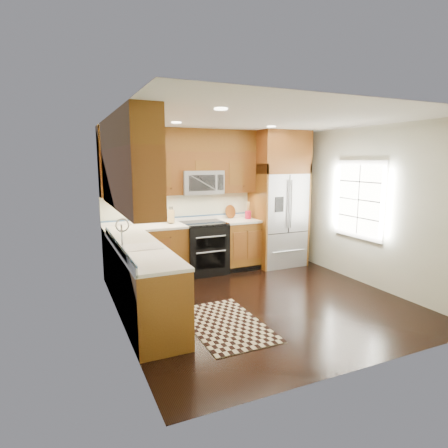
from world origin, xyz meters
name	(u,v)px	position (x,y,z in m)	size (l,w,h in m)	color
ground	(261,301)	(0.00, 0.00, 0.00)	(4.00, 4.00, 0.00)	black
wall_back	(210,200)	(0.00, 2.00, 1.30)	(4.00, 0.02, 2.60)	silver
wall_left	(118,224)	(-2.00, 0.00, 1.30)	(0.02, 4.00, 2.60)	silver
wall_right	(369,207)	(2.00, 0.00, 1.30)	(0.02, 4.00, 2.60)	silver
window	(359,200)	(1.98, 0.20, 1.40)	(0.04, 1.10, 1.30)	white
base_cabinets	(163,266)	(-1.23, 0.90, 0.45)	(2.85, 3.00, 0.90)	brown
countertop	(169,234)	(-1.09, 1.01, 0.92)	(2.86, 3.01, 0.04)	silver
upper_cabinets	(162,162)	(-1.15, 1.09, 2.02)	(2.85, 3.00, 1.15)	brown
range	(204,248)	(-0.25, 1.67, 0.47)	(0.76, 0.67, 0.95)	black
microwave	(201,182)	(-0.25, 1.80, 1.66)	(0.76, 0.40, 0.42)	#B2B2B7
refrigerator	(279,199)	(1.30, 1.63, 1.30)	(0.98, 0.75, 2.60)	#B2B2B7
sink_faucet	(138,243)	(-1.73, 0.23, 0.99)	(0.54, 0.44, 0.37)	#B2B2B7
rug	(225,324)	(-0.81, -0.51, 0.01)	(0.88, 1.47, 0.01)	black
knife_block	(171,216)	(-0.81, 1.86, 1.06)	(0.16, 0.18, 0.30)	tan
utensil_crock	(248,213)	(0.68, 1.72, 1.05)	(0.13, 0.13, 0.33)	#B21532
cutting_board	(230,218)	(0.41, 1.94, 0.95)	(0.26, 0.26, 0.02)	brown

